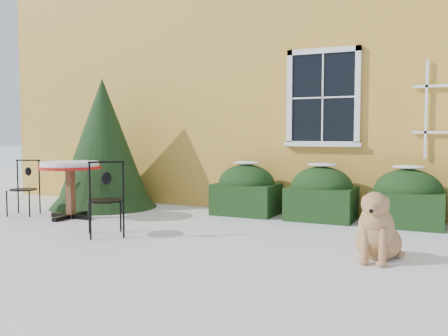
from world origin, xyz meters
The scene contains 8 objects.
ground centered at (0.00, 0.00, 0.00)m, with size 80.00×80.00×0.00m, color white.
house centered at (0.00, 7.00, 3.22)m, with size 12.40×8.40×6.40m.
hedge_row centered at (1.65, 2.55, 0.40)m, with size 4.95×0.80×0.91m.
evergreen_shrub centered at (-3.03, 2.17, 0.97)m, with size 1.98×1.98×2.40m.
bistro_table centered at (-2.73, 0.95, 0.77)m, with size 1.00×1.00×0.93m.
patio_chair_near centered at (-1.30, 0.05, 0.51)m, with size 0.64×0.64×1.02m.
patio_chair_far centered at (-3.70, 0.90, 0.47)m, with size 0.53×0.53×0.93m.
dog centered at (2.18, 0.25, 0.32)m, with size 0.53×0.88×0.79m.
Camera 1 is at (2.94, -5.29, 1.39)m, focal length 40.00 mm.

